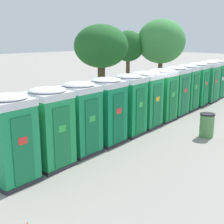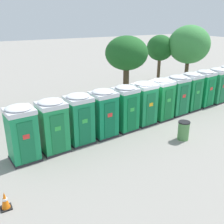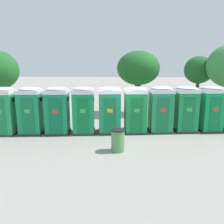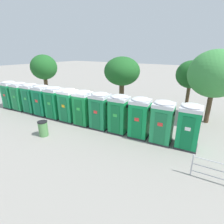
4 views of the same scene
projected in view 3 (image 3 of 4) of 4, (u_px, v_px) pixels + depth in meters
name	position (u px, v px, depth m)	size (l,w,h in m)	color
ground_plane	(122.00, 131.00, 12.43)	(120.00, 120.00, 0.00)	gray
portapotty_1	(4.00, 111.00, 11.64)	(1.32, 1.29, 2.54)	#2D2D33
portapotty_2	(31.00, 110.00, 11.77)	(1.29, 1.29, 2.54)	#2D2D33
portapotty_3	(57.00, 110.00, 11.79)	(1.34, 1.31, 2.54)	#2D2D33
portapotty_4	(84.00, 110.00, 11.83)	(1.32, 1.33, 2.54)	#2D2D33
portapotty_5	(110.00, 110.00, 11.93)	(1.33, 1.32, 2.54)	#2D2D33
portapotty_6	(135.00, 110.00, 11.97)	(1.29, 1.31, 2.54)	#2D2D33
portapotty_7	(160.00, 109.00, 12.08)	(1.33, 1.29, 2.54)	#2D2D33
portapotty_8	(185.00, 109.00, 12.19)	(1.30, 1.32, 2.54)	#2D2D33
portapotty_9	(210.00, 108.00, 12.26)	(1.35, 1.36, 2.54)	#2D2D33
street_tree_0	(199.00, 70.00, 18.24)	(2.40, 2.40, 4.44)	brown
street_tree_2	(138.00, 69.00, 16.05)	(3.14, 3.14, 4.71)	#4C3826
trash_can	(118.00, 140.00, 9.40)	(0.60, 0.60, 0.98)	#518C4C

